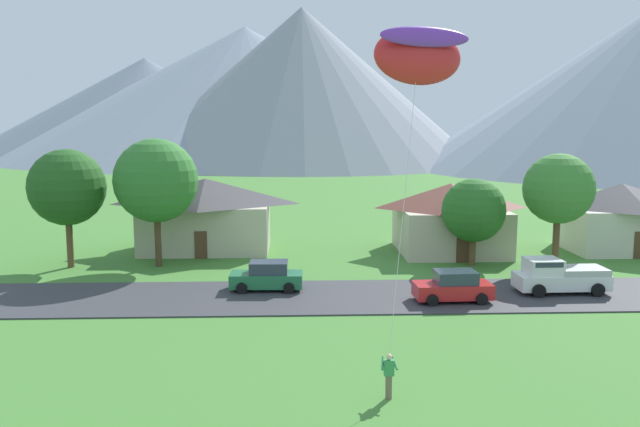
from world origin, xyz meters
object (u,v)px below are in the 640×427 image
object	(u,v)px
tree_center	(559,189)
tree_near_left	(156,181)
house_leftmost	(450,217)
house_right_center	(620,216)
pickup_truck_white_west_side	(559,276)
tree_left_of_center	(67,188)
tree_right_of_center	(474,210)
parked_car_green_west_end	(267,276)
house_left_center	(206,213)
kite_flyer_with_kite	(419,57)
parked_car_red_mid_west	(453,287)

from	to	relation	value
tree_center	tree_near_left	bearing A→B (deg)	175.71
house_leftmost	house_right_center	bearing A→B (deg)	-0.04
pickup_truck_white_west_side	tree_left_of_center	bearing A→B (deg)	164.97
tree_near_left	tree_right_of_center	distance (m)	21.62
parked_car_green_west_end	pickup_truck_white_west_side	size ratio (longest dim) A/B	0.81
tree_left_of_center	parked_car_green_west_end	xyz separation A→B (m)	(13.59, -6.87, -4.58)
house_left_center	parked_car_green_west_end	world-z (taller)	house_left_center
tree_right_of_center	parked_car_green_west_end	world-z (taller)	tree_right_of_center
house_left_center	kite_flyer_with_kite	distance (m)	27.94
parked_car_red_mid_west	house_left_center	bearing A→B (deg)	135.21
pickup_truck_white_west_side	tree_near_left	bearing A→B (deg)	161.49
tree_center	parked_car_green_west_end	bearing A→B (deg)	-165.59
house_leftmost	house_left_center	world-z (taller)	house_left_center
tree_center	pickup_truck_white_west_side	xyz separation A→B (m)	(-2.25, -6.19, -4.37)
house_leftmost	kite_flyer_with_kite	xyz separation A→B (m)	(-6.76, -22.09, 9.74)
parked_car_green_west_end	kite_flyer_with_kite	xyz separation A→B (m)	(6.63, -10.98, 11.57)
parked_car_green_west_end	house_right_center	bearing A→B (deg)	22.77
house_right_center	tree_near_left	size ratio (longest dim) A/B	0.98
house_leftmost	tree_right_of_center	bearing A→B (deg)	-84.57
house_leftmost	house_right_center	world-z (taller)	house_leftmost
tree_near_left	pickup_truck_white_west_side	distance (m)	26.26
house_left_center	tree_left_of_center	xyz separation A→B (m)	(-8.47, -5.62, 2.59)
kite_flyer_with_kite	tree_center	bearing A→B (deg)	51.95
house_left_center	house_right_center	size ratio (longest dim) A/B	1.21
parked_car_green_west_end	kite_flyer_with_kite	bearing A→B (deg)	-58.88
tree_near_left	pickup_truck_white_west_side	bearing A→B (deg)	-18.51
house_left_center	tree_right_of_center	bearing A→B (deg)	-17.90
parked_car_green_west_end	pickup_truck_white_west_side	distance (m)	16.85
house_right_center	tree_right_of_center	distance (m)	13.53
house_right_center	tree_right_of_center	xyz separation A→B (m)	(-12.62, -4.74, 1.15)
house_right_center	tree_near_left	xyz separation A→B (m)	(-34.14, -4.21, 3.21)
pickup_truck_white_west_side	tree_right_of_center	bearing A→B (deg)	111.13
house_right_center	pickup_truck_white_west_side	distance (m)	15.81
tree_near_left	pickup_truck_white_west_side	xyz separation A→B (m)	(24.47, -8.19, -4.83)
house_left_center	tree_near_left	distance (m)	6.85
house_left_center	house_leftmost	bearing A→B (deg)	-4.24
house_left_center	tree_right_of_center	size ratio (longest dim) A/B	1.71
house_leftmost	tree_right_of_center	xyz separation A→B (m)	(0.45, -4.75, 1.12)
parked_car_green_west_end	house_left_center	bearing A→B (deg)	112.31
tree_left_of_center	pickup_truck_white_west_side	world-z (taller)	tree_left_of_center
house_leftmost	parked_car_red_mid_west	xyz separation A→B (m)	(-3.07, -13.96, -1.84)
tree_left_of_center	kite_flyer_with_kite	xyz separation A→B (m)	(20.22, -17.84, 6.99)
tree_right_of_center	kite_flyer_with_kite	distance (m)	20.66
house_right_center	parked_car_red_mid_west	distance (m)	21.41
house_right_center	kite_flyer_with_kite	distance (m)	31.25
pickup_truck_white_west_side	kite_flyer_with_kite	size ratio (longest dim) A/B	0.38
tree_right_of_center	tree_left_of_center	bearing A→B (deg)	178.95
house_leftmost	tree_center	bearing A→B (deg)	-47.72
house_right_center	kite_flyer_with_kite	xyz separation A→B (m)	(-19.84, -22.08, 9.77)
tree_left_of_center	parked_car_red_mid_west	distance (m)	26.21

